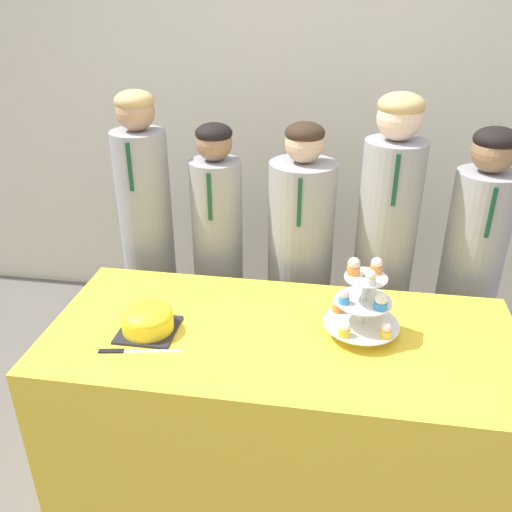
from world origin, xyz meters
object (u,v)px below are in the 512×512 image
(student_3, at_px, (383,264))
(student_4, at_px, (467,283))
(student_2, at_px, (299,275))
(round_cake, at_px, (147,319))
(cupcake_stand, at_px, (363,302))
(student_0, at_px, (149,250))
(cake_knife, at_px, (126,351))
(student_1, at_px, (219,267))

(student_3, xyz_separation_m, student_4, (0.39, -0.00, -0.07))
(student_2, height_order, student_4, student_4)
(round_cake, xyz_separation_m, cupcake_stand, (0.78, 0.11, 0.09))
(cupcake_stand, xyz_separation_m, student_0, (-1.03, 0.61, -0.17))
(student_0, distance_m, student_4, 1.54)
(cake_knife, height_order, student_2, student_2)
(cake_knife, distance_m, student_3, 1.26)
(student_1, xyz_separation_m, student_2, (0.40, 0.00, -0.01))
(round_cake, xyz_separation_m, cake_knife, (-0.04, -0.14, -0.05))
(student_0, bearing_deg, student_4, -0.00)
(student_0, height_order, student_4, student_0)
(round_cake, relative_size, student_3, 0.14)
(student_0, relative_size, student_4, 1.07)
(cupcake_stand, height_order, student_0, student_0)
(student_1, relative_size, student_2, 0.99)
(round_cake, height_order, cake_knife, round_cake)
(cupcake_stand, bearing_deg, student_4, 50.10)
(student_4, bearing_deg, cupcake_stand, -129.90)
(student_0, distance_m, student_2, 0.76)
(student_0, relative_size, student_2, 1.08)
(round_cake, xyz_separation_m, student_4, (1.29, 0.72, -0.13))
(student_0, height_order, student_1, student_0)
(round_cake, distance_m, student_4, 1.48)
(round_cake, bearing_deg, student_1, 81.71)
(cake_knife, bearing_deg, cupcake_stand, 6.86)
(cupcake_stand, distance_m, student_1, 0.94)
(cake_knife, distance_m, student_2, 1.01)
(cupcake_stand, relative_size, student_3, 0.20)
(cake_knife, distance_m, student_0, 0.88)
(cake_knife, relative_size, student_0, 0.19)
(cupcake_stand, relative_size, student_0, 0.20)
(student_4, bearing_deg, round_cake, -151.00)
(cupcake_stand, bearing_deg, student_2, 114.57)
(student_1, distance_m, student_2, 0.40)
(student_2, distance_m, student_3, 0.40)
(round_cake, relative_size, student_1, 0.15)
(student_2, bearing_deg, student_1, -180.00)
(cake_knife, xyz_separation_m, cupcake_stand, (0.82, 0.25, 0.14))
(student_1, bearing_deg, cake_knife, -99.30)
(round_cake, relative_size, cupcake_stand, 0.69)
(round_cake, xyz_separation_m, student_2, (0.51, 0.72, -0.16))
(round_cake, height_order, student_1, student_1)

